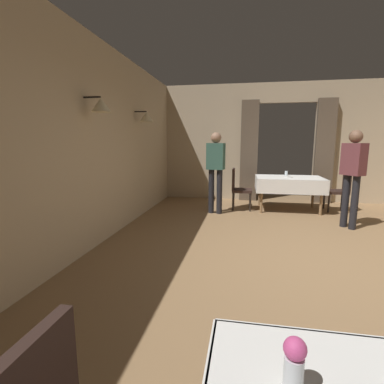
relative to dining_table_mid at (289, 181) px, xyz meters
name	(u,v)px	position (x,y,z in m)	size (l,w,h in m)	color
ground	(325,265)	(0.03, -3.04, -0.65)	(10.08, 10.08, 0.00)	olive
wall_left	(83,143)	(-3.16, -3.04, 0.85)	(0.49, 8.40, 3.00)	tan
wall_back	(286,142)	(0.03, 1.14, 0.86)	(6.40, 0.27, 3.00)	tan
dining_table_mid	(289,181)	(0.00, 0.00, 0.00)	(1.45, 0.99, 0.75)	olive
chair_mid_left	(238,187)	(-1.11, -0.10, -0.14)	(0.44, 0.44, 0.93)	black
chair_mid_right	(341,188)	(1.11, 0.10, -0.14)	(0.44, 0.44, 0.93)	black
flower_vase_near	(294,363)	(-0.83, -5.86, 0.20)	(0.07, 0.07, 0.18)	silver
plate_mid_a	(289,177)	(-0.02, -0.06, 0.10)	(0.18, 0.18, 0.01)	white
glass_mid_b	(286,173)	(-0.02, 0.32, 0.15)	(0.07, 0.07, 0.11)	silver
person_waiter_by_doorway	(353,171)	(0.86, -1.26, 0.37)	(0.38, 0.42, 1.72)	black
person_diner_standing_aside	(216,166)	(-1.59, -0.59, 0.37)	(0.39, 0.28, 1.72)	black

